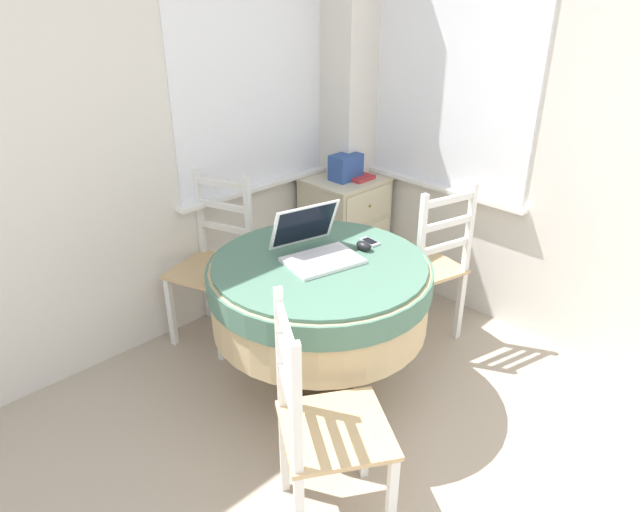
% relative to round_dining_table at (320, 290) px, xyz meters
% --- Properties ---
extents(corner_room_shell, '(4.42, 4.51, 2.55)m').
position_rel_round_dining_table_xyz_m(corner_room_shell, '(0.34, 0.05, 0.68)').
color(corner_room_shell, silver).
rests_on(corner_room_shell, ground_plane).
extents(round_dining_table, '(1.08, 1.08, 0.75)m').
position_rel_round_dining_table_xyz_m(round_dining_table, '(0.00, 0.00, 0.00)').
color(round_dining_table, '#4C3D2D').
rests_on(round_dining_table, ground_plane).
extents(laptop, '(0.41, 0.41, 0.24)m').
position_rel_round_dining_table_xyz_m(laptop, '(0.02, 0.05, 0.20)').
color(laptop, white).
rests_on(laptop, round_dining_table).
extents(computer_mouse, '(0.06, 0.09, 0.04)m').
position_rel_round_dining_table_xyz_m(computer_mouse, '(0.25, -0.06, 0.17)').
color(computer_mouse, black).
rests_on(computer_mouse, round_dining_table).
extents(cell_phone, '(0.07, 0.11, 0.01)m').
position_rel_round_dining_table_xyz_m(cell_phone, '(0.33, -0.02, 0.16)').
color(cell_phone, '#B2B7BC').
rests_on(cell_phone, round_dining_table).
extents(dining_chair_near_back_window, '(0.51, 0.50, 0.98)m').
position_rel_round_dining_table_xyz_m(dining_chair_near_back_window, '(-0.07, 0.80, -0.13)').
color(dining_chair_near_back_window, tan).
rests_on(dining_chair_near_back_window, ground_plane).
extents(dining_chair_near_right_window, '(0.48, 0.48, 0.98)m').
position_rel_round_dining_table_xyz_m(dining_chair_near_right_window, '(0.78, -0.08, -0.13)').
color(dining_chair_near_right_window, tan).
rests_on(dining_chair_near_right_window, ground_plane).
extents(dining_chair_camera_near, '(0.55, 0.54, 0.98)m').
position_rel_round_dining_table_xyz_m(dining_chair_camera_near, '(-0.55, -0.58, -0.13)').
color(dining_chair_camera_near, tan).
rests_on(dining_chair_camera_near, ground_plane).
extents(corner_cabinet, '(0.51, 0.46, 0.75)m').
position_rel_round_dining_table_xyz_m(corner_cabinet, '(0.99, 0.76, -0.22)').
color(corner_cabinet, beige).
rests_on(corner_cabinet, ground_plane).
extents(storage_box, '(0.20, 0.14, 0.17)m').
position_rel_round_dining_table_xyz_m(storage_box, '(0.96, 0.74, 0.24)').
color(storage_box, '#2D4C93').
rests_on(storage_box, corner_cabinet).
extents(book_on_cabinet, '(0.16, 0.26, 0.02)m').
position_rel_round_dining_table_xyz_m(book_on_cabinet, '(1.03, 0.73, 0.17)').
color(book_on_cabinet, '#BC3338').
rests_on(book_on_cabinet, corner_cabinet).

